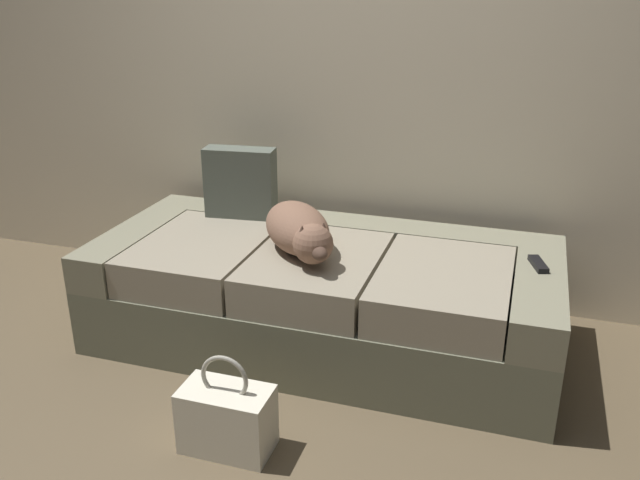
# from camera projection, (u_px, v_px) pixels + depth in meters

# --- Properties ---
(ground_plane) EXTENTS (10.00, 10.00, 0.00)m
(ground_plane) POSITION_uv_depth(u_px,v_px,m) (238.00, 476.00, 2.26)
(ground_plane) COLOR brown
(back_wall) EXTENTS (6.40, 0.10, 2.80)m
(back_wall) POSITION_uv_depth(u_px,v_px,m) (365.00, 15.00, 3.15)
(back_wall) COLOR beige
(back_wall) RESTS_ON ground
(couch) EXTENTS (2.03, 0.92, 0.47)m
(couch) POSITION_uv_depth(u_px,v_px,m) (323.00, 294.00, 3.02)
(couch) COLOR #6B6C56
(couch) RESTS_ON ground
(dog_tan) EXTENTS (0.47, 0.53, 0.20)m
(dog_tan) POSITION_uv_depth(u_px,v_px,m) (300.00, 230.00, 2.83)
(dog_tan) COLOR #815C47
(dog_tan) RESTS_ON couch
(tv_remote) EXTENTS (0.09, 0.16, 0.02)m
(tv_remote) POSITION_uv_depth(u_px,v_px,m) (538.00, 264.00, 2.73)
(tv_remote) COLOR black
(tv_remote) RESTS_ON couch
(throw_pillow) EXTENTS (0.35, 0.16, 0.34)m
(throw_pillow) POSITION_uv_depth(u_px,v_px,m) (240.00, 183.00, 3.24)
(throw_pillow) COLOR #585F54
(throw_pillow) RESTS_ON couch
(handbag) EXTENTS (0.32, 0.18, 0.38)m
(handbag) POSITION_uv_depth(u_px,v_px,m) (227.00, 418.00, 2.35)
(handbag) COLOR #EDE5CC
(handbag) RESTS_ON ground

